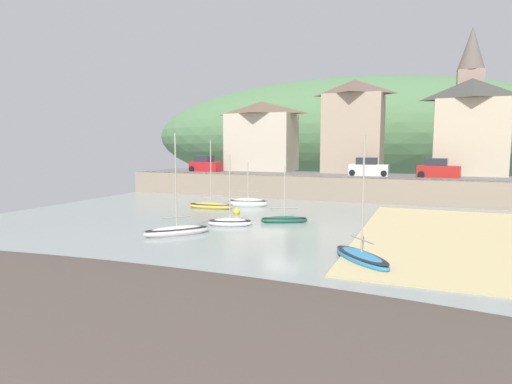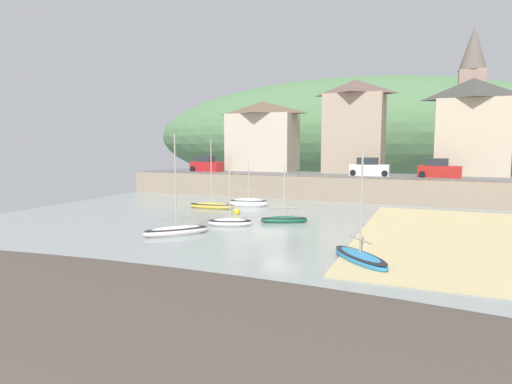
{
  "view_description": "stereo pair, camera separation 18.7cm",
  "coord_description": "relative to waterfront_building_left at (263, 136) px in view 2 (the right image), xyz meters",
  "views": [
    {
      "loc": [
        8.92,
        -26.93,
        5.73
      ],
      "look_at": [
        -3.37,
        3.76,
        2.08
      ],
      "focal_mm": 30.17,
      "sensor_mm": 36.0,
      "label": 1
    },
    {
      "loc": [
        9.1,
        -26.86,
        5.73
      ],
      "look_at": [
        -3.37,
        3.76,
        2.08
      ],
      "focal_mm": 30.17,
      "sensor_mm": 36.0,
      "label": 2
    }
  ],
  "objects": [
    {
      "name": "waterfront_building_centre",
      "position": [
        11.69,
        0.0,
        1.06
      ],
      "size": [
        7.0,
        5.63,
        10.92
      ],
      "color": "tan",
      "rests_on": "ground"
    },
    {
      "name": "parked_car_by_wall",
      "position": [
        14.11,
        -4.5,
        -3.67
      ],
      "size": [
        4.11,
        1.82,
        1.95
      ],
      "rotation": [
        0.0,
        0.0,
        -0.01
      ],
      "color": "white",
      "rests_on": "ground"
    },
    {
      "name": "waterfront_building_left",
      "position": [
        0.0,
        0.0,
        0.0
      ],
      "size": [
        8.7,
        5.7,
        8.83
      ],
      "color": "beige",
      "rests_on": "ground"
    },
    {
      "name": "dinghy_open_wooden",
      "position": [
        5.39,
        -29.0,
        -6.6
      ],
      "size": [
        3.6,
        3.86,
        6.61
      ],
      "rotation": [
        0.0,
        0.0,
        0.85
      ],
      "color": "silver",
      "rests_on": "ground"
    },
    {
      "name": "sailboat_nearest_shore",
      "position": [
        10.36,
        -22.24,
        -6.65
      ],
      "size": [
        3.58,
        2.33,
        4.31
      ],
      "rotation": [
        0.0,
        0.0,
        0.42
      ],
      "color": "#17533B",
      "rests_on": "ground"
    },
    {
      "name": "parked_car_end_of_row",
      "position": [
        21.07,
        -4.5,
        -3.67
      ],
      "size": [
        4.24,
        2.08,
        1.95
      ],
      "rotation": [
        0.0,
        0.0,
        -0.09
      ],
      "color": "#B1231E",
      "rests_on": "ground"
    },
    {
      "name": "rowboat_small_beached",
      "position": [
        17.24,
        -31.19,
        -6.63
      ],
      "size": [
        3.74,
        4.04,
        6.34
      ],
      "rotation": [
        0.0,
        0.0,
        -0.86
      ],
      "color": "teal",
      "rests_on": "ground"
    },
    {
      "name": "sailboat_blue_trim",
      "position": [
        4.61,
        -15.5,
        -6.56
      ],
      "size": [
        3.74,
        2.07,
        4.36
      ],
      "rotation": [
        0.0,
        0.0,
        0.27
      ],
      "color": "white",
      "rests_on": "ground"
    },
    {
      "name": "parked_car_near_slipway",
      "position": [
        -5.81,
        -4.5,
        -3.67
      ],
      "size": [
        4.27,
        2.17,
        1.95
      ],
      "rotation": [
        0.0,
        0.0,
        -0.12
      ],
      "color": "red",
      "rests_on": "ground"
    },
    {
      "name": "ground",
      "position": [
        12.56,
        -34.76,
        -6.71
      ],
      "size": [
        48.0,
        41.0,
        0.61
      ],
      "color": "gray"
    },
    {
      "name": "hillside_backdrop",
      "position": [
        6.96,
        30.0,
        0.45
      ],
      "size": [
        80.0,
        44.0,
        20.93
      ],
      "color": "#50784B",
      "rests_on": "ground"
    },
    {
      "name": "church_with_spire",
      "position": [
        24.22,
        4.0,
        4.13
      ],
      "size": [
        3.0,
        3.0,
        16.71
      ],
      "color": "tan",
      "rests_on": "ground"
    },
    {
      "name": "sailboat_far_left",
      "position": [
        2.02,
        -17.94,
        -6.63
      ],
      "size": [
        4.37,
        1.53,
        6.24
      ],
      "rotation": [
        0.0,
        0.0,
        0.08
      ],
      "color": "gold",
      "rests_on": "ground"
    },
    {
      "name": "quay_seawall",
      "position": [
        11.16,
        -7.7,
        -5.52
      ],
      "size": [
        48.0,
        9.4,
        2.4
      ],
      "color": "gray",
      "rests_on": "ground"
    },
    {
      "name": "sailboat_white_hull",
      "position": [
        7.15,
        -24.79,
        -6.64
      ],
      "size": [
        3.38,
        2.29,
        5.18
      ],
      "rotation": [
        0.0,
        0.0,
        0.35
      ],
      "color": "white",
      "rests_on": "ground"
    },
    {
      "name": "waterfront_building_right",
      "position": [
        24.13,
        0.0,
        0.82
      ],
      "size": [
        7.57,
        4.76,
        10.39
      ],
      "color": "beige",
      "rests_on": "ground"
    },
    {
      "name": "mooring_buoy",
      "position": [
        5.49,
        -19.98,
        -6.71
      ],
      "size": [
        0.55,
        0.55,
        0.55
      ],
      "color": "yellow",
      "rests_on": "ground"
    }
  ]
}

